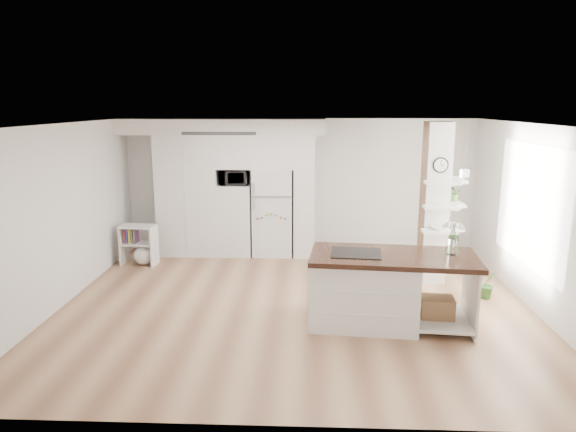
# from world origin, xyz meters

# --- Properties ---
(floor) EXTENTS (7.00, 6.00, 0.01)m
(floor) POSITION_xyz_m (0.00, 0.00, 0.00)
(floor) COLOR tan
(floor) RESTS_ON ground
(room) EXTENTS (7.04, 6.04, 2.72)m
(room) POSITION_xyz_m (0.00, 0.00, 1.86)
(room) COLOR white
(room) RESTS_ON ground
(cabinet_wall) EXTENTS (4.00, 0.71, 2.70)m
(cabinet_wall) POSITION_xyz_m (-1.45, 2.67, 1.51)
(cabinet_wall) COLOR white
(cabinet_wall) RESTS_ON floor
(refrigerator) EXTENTS (0.78, 0.69, 1.75)m
(refrigerator) POSITION_xyz_m (-0.53, 2.68, 0.88)
(refrigerator) COLOR silver
(refrigerator) RESTS_ON floor
(column) EXTENTS (0.69, 0.90, 2.70)m
(column) POSITION_xyz_m (2.38, 1.13, 1.35)
(column) COLOR silver
(column) RESTS_ON floor
(window) EXTENTS (0.00, 2.40, 2.40)m
(window) POSITION_xyz_m (3.48, 0.30, 1.50)
(window) COLOR white
(window) RESTS_ON room
(pendant_light) EXTENTS (0.12, 0.12, 0.10)m
(pendant_light) POSITION_xyz_m (1.70, 0.15, 2.12)
(pendant_light) COLOR white
(pendant_light) RESTS_ON room
(kitchen_island) EXTENTS (2.30, 1.25, 1.57)m
(kitchen_island) POSITION_xyz_m (1.07, -0.61, 0.52)
(kitchen_island) COLOR white
(kitchen_island) RESTS_ON floor
(bookshelf) EXTENTS (0.67, 0.43, 0.76)m
(bookshelf) POSITION_xyz_m (-2.97, 1.87, 0.33)
(bookshelf) COLOR white
(bookshelf) RESTS_ON floor
(floor_plant_a) EXTENTS (0.31, 0.29, 0.47)m
(floor_plant_a) POSITION_xyz_m (3.00, 0.39, 0.23)
(floor_plant_a) COLOR #3B722D
(floor_plant_a) RESTS_ON floor
(floor_plant_b) EXTENTS (0.29, 0.29, 0.50)m
(floor_plant_b) POSITION_xyz_m (3.00, 2.50, 0.25)
(floor_plant_b) COLOR #3B722D
(floor_plant_b) RESTS_ON floor
(microwave) EXTENTS (0.54, 0.37, 0.30)m
(microwave) POSITION_xyz_m (-1.27, 2.62, 1.57)
(microwave) COLOR #2D2D2D
(microwave) RESTS_ON cabinet_wall
(shelf_plant) EXTENTS (0.27, 0.23, 0.30)m
(shelf_plant) POSITION_xyz_m (2.63, 1.30, 1.52)
(shelf_plant) COLOR #3B722D
(shelf_plant) RESTS_ON column
(decor_bowl) EXTENTS (0.22, 0.22, 0.05)m
(decor_bowl) POSITION_xyz_m (2.30, 0.90, 1.00)
(decor_bowl) COLOR white
(decor_bowl) RESTS_ON column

